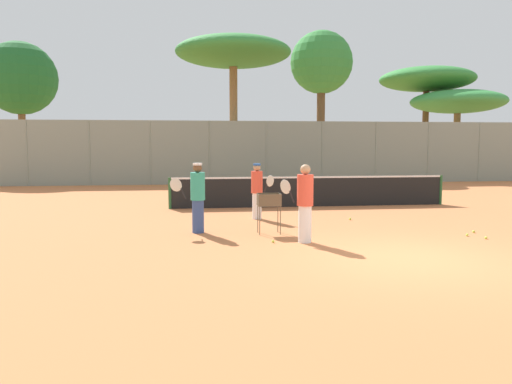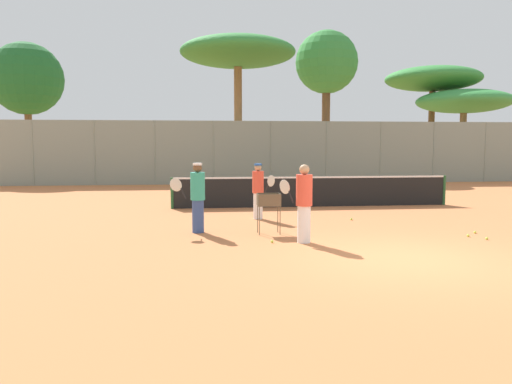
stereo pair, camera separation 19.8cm
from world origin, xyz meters
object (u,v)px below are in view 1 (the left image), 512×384
at_px(player_yellow_shirt, 197,197).
at_px(parked_car, 274,169).
at_px(player_white_outfit, 257,190).
at_px(player_red_cap, 305,202).
at_px(tennis_net, 310,191).
at_px(ball_cart, 269,203).

xyz_separation_m(player_yellow_shirt, parked_car, (4.93, 17.99, -0.24)).
bearing_deg(player_white_outfit, player_red_cap, -29.35).
relative_size(tennis_net, player_yellow_shirt, 5.67).
bearing_deg(ball_cart, player_red_cap, -62.64).
bearing_deg(parked_car, player_white_outfit, -101.20).
bearing_deg(player_white_outfit, ball_cart, -39.22).
bearing_deg(player_yellow_shirt, tennis_net, -138.91).
bearing_deg(ball_cart, parked_car, 80.18).
height_order(player_red_cap, player_yellow_shirt, player_red_cap).
height_order(player_white_outfit, ball_cart, player_white_outfit).
distance_m(player_white_outfit, player_red_cap, 3.67).
relative_size(player_red_cap, ball_cart, 1.77).
distance_m(player_white_outfit, ball_cart, 2.43).
bearing_deg(tennis_net, player_yellow_shirt, -130.40).
height_order(player_red_cap, parked_car, player_red_cap).
relative_size(player_white_outfit, ball_cart, 1.64).
xyz_separation_m(tennis_net, parked_car, (0.91, 13.27, 0.10)).
relative_size(ball_cart, parked_car, 0.24).
bearing_deg(ball_cart, player_yellow_shirt, 168.57).
relative_size(player_white_outfit, player_yellow_shirt, 0.94).
xyz_separation_m(tennis_net, player_red_cap, (-1.65, -6.26, 0.35)).
height_order(tennis_net, player_red_cap, player_red_cap).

